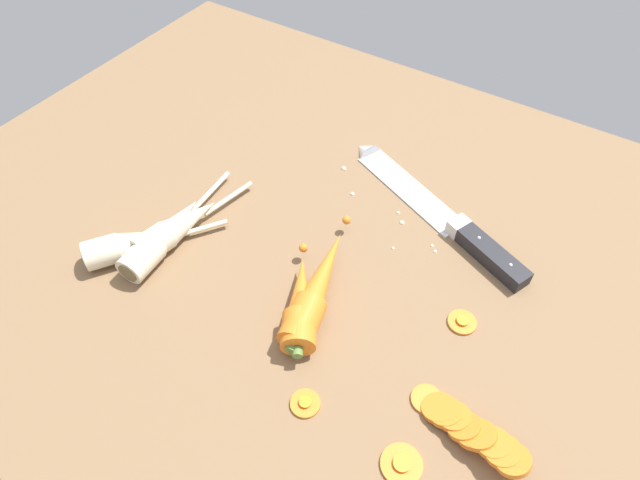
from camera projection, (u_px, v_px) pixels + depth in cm
name	position (u px, v px, depth cm)	size (l,w,h in cm)	color
ground_plane	(328.00, 247.00, 76.90)	(120.00, 90.00, 4.00)	brown
chefs_knife	(429.00, 204.00, 78.71)	(33.32, 16.50, 4.18)	silver
whole_carrot	(317.00, 289.00, 67.16)	(8.05, 21.66, 4.20)	orange
whole_carrot_second	(300.00, 305.00, 65.63)	(10.23, 14.55, 4.20)	orange
parsnip_front	(164.00, 236.00, 73.04)	(5.09, 22.60, 4.00)	beige
parsnip_mid_left	(178.00, 227.00, 74.03)	(6.22, 19.72, 4.00)	beige
parsnip_mid_right	(133.00, 244.00, 72.09)	(12.92, 16.91, 4.00)	beige
carrot_slice_stack	(468.00, 428.00, 56.38)	(13.63, 5.95, 3.95)	orange
carrot_slice_stray_near	(402.00, 464.00, 55.08)	(4.40, 4.40, 0.70)	orange
carrot_slice_stray_mid	(462.00, 321.00, 66.11)	(3.55, 3.55, 0.70)	orange
carrot_slice_stray_far	(305.00, 403.00, 59.33)	(3.38, 3.38, 0.70)	orange
mince_crumbs	(395.00, 205.00, 79.05)	(19.79, 11.88, 0.83)	silver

